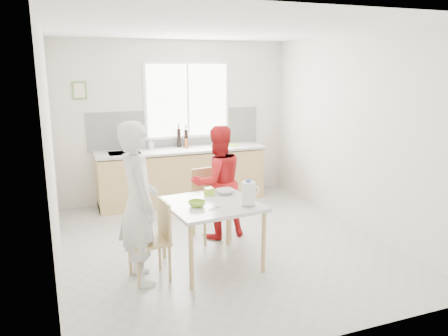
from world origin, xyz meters
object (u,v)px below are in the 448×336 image
object	(u,v)px
bowl_green	(197,204)
wine_bottle_a	(179,138)
person_red	(218,182)
dining_table	(212,209)
bowl_white	(225,192)
wine_bottle_b	(186,138)
milk_jug	(249,193)
chair_far	(209,200)
person_white	(138,204)
chair_left	(154,236)

from	to	relation	value
bowl_green	wine_bottle_a	distance (m)	2.80
person_red	bowl_green	distance (m)	1.05
dining_table	wine_bottle_a	bearing A→B (deg)	82.56
bowl_white	wine_bottle_b	bearing A→B (deg)	85.24
person_red	milk_jug	xyz separation A→B (m)	(-0.02, -1.06, 0.15)
chair_far	milk_jug	distance (m)	1.17
person_white	wine_bottle_a	distance (m)	3.00
chair_far	person_red	size ratio (longest dim) A/B	0.61
bowl_white	wine_bottle_b	size ratio (longest dim) A/B	0.71
dining_table	chair_far	world-z (taller)	chair_far
milk_jug	wine_bottle_a	world-z (taller)	wine_bottle_a
person_red	bowl_white	distance (m)	0.54
person_red	milk_jug	size ratio (longest dim) A/B	5.49
bowl_white	milk_jug	xyz separation A→B (m)	(0.08, -0.53, 0.12)
bowl_white	chair_left	bearing A→B (deg)	-160.14
wine_bottle_a	person_red	bearing A→B (deg)	-89.24
person_white	person_red	bearing A→B (deg)	-59.15
chair_left	milk_jug	size ratio (longest dim) A/B	3.14
chair_far	milk_jug	xyz separation A→B (m)	(0.08, -1.10, 0.40)
bowl_green	wine_bottle_a	world-z (taller)	wine_bottle_a
dining_table	milk_jug	size ratio (longest dim) A/B	3.90
person_red	bowl_white	world-z (taller)	person_red
chair_left	wine_bottle_b	bearing A→B (deg)	151.35
milk_jug	wine_bottle_b	world-z (taller)	wine_bottle_b
chair_left	bowl_green	xyz separation A→B (m)	(0.49, -0.00, 0.31)
person_white	milk_jug	world-z (taller)	person_white
person_red	milk_jug	world-z (taller)	person_red
person_red	wine_bottle_b	distance (m)	1.86
person_white	wine_bottle_a	bearing A→B (deg)	-28.96
person_red	wine_bottle_a	bearing A→B (deg)	-94.85
person_red	wine_bottle_b	world-z (taller)	person_red
person_white	person_red	distance (m)	1.51
dining_table	wine_bottle_a	xyz separation A→B (m)	(0.35, 2.67, 0.40)
person_white	wine_bottle_b	xyz separation A→B (m)	(1.31, 2.72, 0.20)
chair_far	person_white	bearing A→B (deg)	-145.46
dining_table	bowl_white	bearing A→B (deg)	45.41
dining_table	milk_jug	distance (m)	0.49
wine_bottle_b	bowl_white	bearing A→B (deg)	-94.76
bowl_green	bowl_white	bearing A→B (deg)	36.57
chair_left	milk_jug	bearing A→B (deg)	74.46
bowl_green	chair_left	bearing A→B (deg)	179.71
chair_left	wine_bottle_a	xyz separation A→B (m)	(1.03, 2.73, 0.60)
person_red	bowl_green	world-z (taller)	person_red
person_white	dining_table	bearing A→B (deg)	-90.00
person_red	dining_table	bearing A→B (deg)	59.74
person_white	bowl_green	xyz separation A→B (m)	(0.64, 0.01, -0.08)
bowl_green	wine_bottle_b	world-z (taller)	wine_bottle_b
chair_far	bowl_white	world-z (taller)	chair_far
bowl_white	milk_jug	distance (m)	0.54
dining_table	wine_bottle_b	xyz separation A→B (m)	(0.47, 2.64, 0.39)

